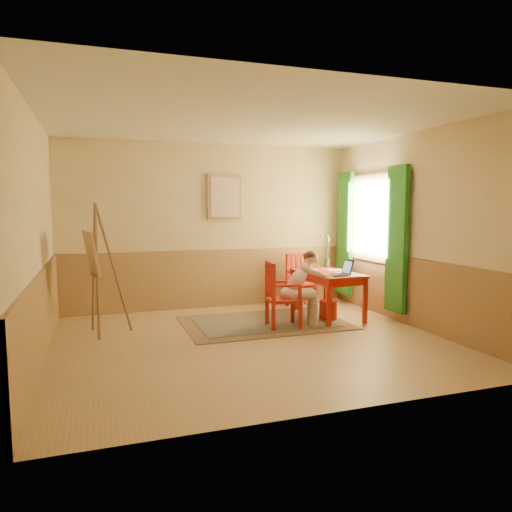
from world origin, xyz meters
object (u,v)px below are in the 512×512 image
object	(u,v)px
chair_back	(300,281)
easel	(94,257)
table	(328,278)
laptop	(341,272)
figure	(302,285)
chair_left	(280,295)

from	to	relation	value
chair_back	easel	bearing A→B (deg)	-166.95
table	laptop	size ratio (longest dim) A/B	3.15
laptop	figure	bearing A→B (deg)	-177.48
table	chair_back	xyz separation A→B (m)	(-0.07, 0.89, -0.17)
chair_left	chair_back	bearing A→B (deg)	55.07
chair_left	figure	xyz separation A→B (m)	(0.33, -0.03, 0.13)
figure	laptop	bearing A→B (deg)	2.52
laptop	easel	xyz separation A→B (m)	(-3.47, 0.47, 0.29)
chair_back	laptop	xyz separation A→B (m)	(0.10, -1.25, 0.31)
table	chair_back	world-z (taller)	chair_back
table	laptop	distance (m)	0.39
figure	chair_left	bearing A→B (deg)	174.18
chair_back	chair_left	bearing A→B (deg)	-124.93
table	chair_back	distance (m)	0.91
figure	easel	bearing A→B (deg)	170.00
chair_left	easel	distance (m)	2.61
chair_back	easel	distance (m)	3.51
chair_left	figure	size ratio (longest dim) A/B	0.86
table	easel	size ratio (longest dim) A/B	0.70
easel	chair_left	bearing A→B (deg)	-10.53
chair_back	laptop	distance (m)	1.29
laptop	table	bearing A→B (deg)	93.47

